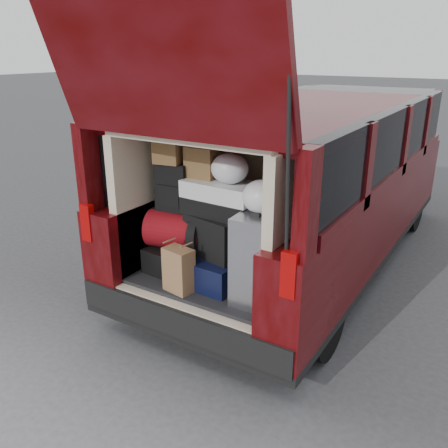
{
  "coord_description": "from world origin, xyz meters",
  "views": [
    {
      "loc": [
        1.88,
        -2.72,
        2.3
      ],
      "look_at": [
        0.06,
        0.2,
        1.02
      ],
      "focal_mm": 38.0,
      "sensor_mm": 36.0,
      "label": 1
    }
  ],
  "objects": [
    {
      "name": "load_floor",
      "position": [
        0.0,
        0.28,
        0.28
      ],
      "size": [
        1.24,
        1.05,
        0.55
      ],
      "primitive_type": "cube",
      "color": "black",
      "rests_on": "ground"
    },
    {
      "name": "plastic_bag_center",
      "position": [
        0.12,
        0.18,
        1.47
      ],
      "size": [
        0.32,
        0.3,
        0.23
      ],
      "primitive_type": "ellipsoid",
      "rotation": [
        0.0,
        0.0,
        0.14
      ],
      "color": "silver",
      "rests_on": "twotone_duffel"
    },
    {
      "name": "backpack",
      "position": [
        -0.38,
        0.17,
        1.26
      ],
      "size": [
        0.29,
        0.19,
        0.39
      ],
      "primitive_type": "cube",
      "rotation": [
        0.0,
        0.0,
        0.1
      ],
      "color": "black",
      "rests_on": "red_duffel"
    },
    {
      "name": "plastic_bag_right",
      "position": [
        0.45,
        0.07,
        1.34
      ],
      "size": [
        0.32,
        0.3,
        0.24
      ],
      "primitive_type": "ellipsoid",
      "rotation": [
        0.0,
        0.0,
        -0.2
      ],
      "color": "silver",
      "rests_on": "silver_roller"
    },
    {
      "name": "kraft_bag",
      "position": [
        -0.12,
        -0.15,
        0.72
      ],
      "size": [
        0.25,
        0.18,
        0.35
      ],
      "primitive_type": "cube",
      "rotation": [
        0.0,
        0.0,
        -0.17
      ],
      "color": "#926741",
      "rests_on": "load_floor"
    },
    {
      "name": "black_hardshell",
      "position": [
        -0.37,
        0.18,
        0.65
      ],
      "size": [
        0.41,
        0.54,
        0.21
      ],
      "primitive_type": "cube",
      "rotation": [
        0.0,
        0.0,
        -0.07
      ],
      "color": "black",
      "rests_on": "load_floor"
    },
    {
      "name": "navy_hardshell",
      "position": [
        0.05,
        0.13,
        0.66
      ],
      "size": [
        0.43,
        0.52,
        0.22
      ],
      "primitive_type": "cube",
      "rotation": [
        0.0,
        0.0,
        -0.03
      ],
      "color": "black",
      "rests_on": "load_floor"
    },
    {
      "name": "red_duffel",
      "position": [
        -0.34,
        0.13,
        0.91
      ],
      "size": [
        0.53,
        0.4,
        0.31
      ],
      "primitive_type": "cube",
      "rotation": [
        0.0,
        0.0,
        0.21
      ],
      "color": "maroon",
      "rests_on": "black_hardshell"
    },
    {
      "name": "black_soft_case",
      "position": [
        0.02,
        0.15,
        0.93
      ],
      "size": [
        0.5,
        0.36,
        0.33
      ],
      "primitive_type": "cube",
      "rotation": [
        0.0,
        0.0,
        -0.21
      ],
      "color": "black",
      "rests_on": "navy_hardshell"
    },
    {
      "name": "silver_roller",
      "position": [
        0.44,
        0.07,
        0.88
      ],
      "size": [
        0.3,
        0.46,
        0.67
      ],
      "primitive_type": "cube",
      "rotation": [
        0.0,
        0.0,
        0.06
      ],
      "color": "silver",
      "rests_on": "load_floor"
    },
    {
      "name": "twotone_duffel",
      "position": [
        0.05,
        0.19,
        1.23
      ],
      "size": [
        0.6,
        0.33,
        0.26
      ],
      "primitive_type": "cube",
      "rotation": [
        0.0,
        0.0,
        -0.04
      ],
      "color": "white",
      "rests_on": "black_soft_case"
    },
    {
      "name": "grocery_sack_lower",
      "position": [
        -0.41,
        0.14,
        1.55
      ],
      "size": [
        0.24,
        0.2,
        0.19
      ],
      "primitive_type": "cube",
      "rotation": [
        0.0,
        0.0,
        0.18
      ],
      "color": "brown",
      "rests_on": "backpack"
    },
    {
      "name": "ground",
      "position": [
        0.0,
        0.0,
        0.0
      ],
      "size": [
        80.0,
        80.0,
        0.0
      ],
      "primitive_type": "plane",
      "color": "#363638",
      "rests_on": "ground"
    },
    {
      "name": "grocery_sack_upper",
      "position": [
        -0.15,
        0.24,
        1.48
      ],
      "size": [
        0.25,
        0.21,
        0.24
      ],
      "primitive_type": "cube",
      "rotation": [
        0.0,
        0.0,
        0.04
      ],
      "color": "brown",
      "rests_on": "twotone_duffel"
    },
    {
      "name": "minivan",
      "position": [
        0.0,
        1.86,
        0.91
      ],
      "size": [
        1.9,
        5.35,
        2.77
      ],
      "color": "black",
      "rests_on": "ground"
    }
  ]
}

